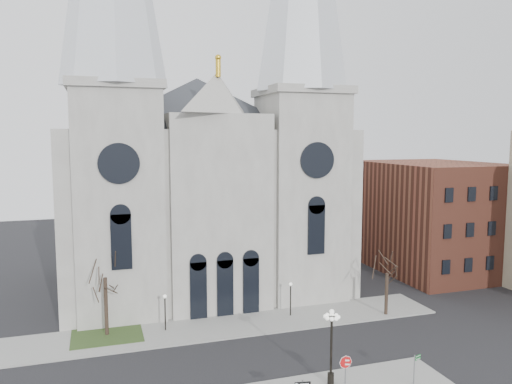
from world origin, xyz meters
name	(u,v)px	position (x,y,z in m)	size (l,w,h in m)	color
ground	(272,381)	(0.00, 0.00, 0.00)	(160.00, 160.00, 0.00)	black
sidewalk_far	(232,325)	(0.00, 11.00, 0.07)	(40.00, 6.00, 0.14)	gray
grass_patch	(107,335)	(-11.00, 12.00, 0.09)	(6.00, 5.00, 0.18)	#2B421C
cathedral	(203,126)	(0.00, 22.86, 18.48)	(33.00, 26.66, 54.00)	gray
bg_building_brick	(433,216)	(30.00, 22.00, 7.00)	(14.00, 18.00, 14.00)	brown
tree_left	(105,274)	(-11.00, 12.00, 5.58)	(3.20, 3.20, 7.50)	black
tree_right	(387,271)	(15.00, 9.00, 4.47)	(3.20, 3.20, 6.00)	black
ped_lamp_left	(165,306)	(-6.00, 11.50, 2.33)	(0.32, 0.32, 3.26)	black
ped_lamp_right	(291,293)	(6.00, 11.50, 2.33)	(0.32, 0.32, 3.26)	black
stop_sign	(346,366)	(4.16, -3.09, 1.96)	(0.85, 0.39, 2.56)	slate
globe_lamp	(331,338)	(3.66, -1.91, 3.55)	(1.48, 1.48, 5.43)	black
street_name_sign	(415,367)	(9.23, -3.71, 1.42)	(0.66, 0.27, 2.17)	slate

